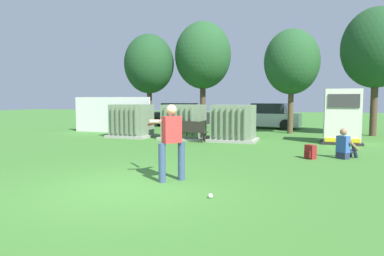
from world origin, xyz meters
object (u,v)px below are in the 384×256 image
object	(u,v)px
seated_spectator	(345,147)
generator_enclosure	(342,117)
park_bench	(188,130)
sports_ball	(210,196)
parked_car_leftmost	(178,116)
backpack	(310,152)
transformer_west	(132,121)
parked_car_left_of_center	(268,117)
batter	(171,138)
transformer_mid_west	(184,122)
transformer_mid_east	(233,124)

from	to	relation	value
seated_spectator	generator_enclosure	bearing A→B (deg)	87.26
generator_enclosure	park_bench	xyz separation A→B (m)	(-6.37, -1.57, -0.60)
sports_ball	park_bench	bearing A→B (deg)	113.01
parked_car_leftmost	backpack	bearing A→B (deg)	-51.03
transformer_west	generator_enclosure	bearing A→B (deg)	4.39
generator_enclosure	parked_car_left_of_center	world-z (taller)	generator_enclosure
seated_spectator	backpack	size ratio (longest dim) A/B	2.19
batter	parked_car_left_of_center	distance (m)	15.50
transformer_mid_west	seated_spectator	bearing A→B (deg)	-26.37
park_bench	backpack	distance (m)	5.90
seated_spectator	backpack	world-z (taller)	seated_spectator
generator_enclosure	parked_car_left_of_center	size ratio (longest dim) A/B	0.53
backpack	parked_car_left_of_center	distance (m)	11.73
parked_car_leftmost	sports_ball	bearing A→B (deg)	-66.27
generator_enclosure	backpack	size ratio (longest dim) A/B	5.23
transformer_west	backpack	size ratio (longest dim) A/B	4.77
transformer_mid_east	seated_spectator	size ratio (longest dim) A/B	2.18
transformer_mid_west	backpack	size ratio (longest dim) A/B	4.77
park_bench	batter	world-z (taller)	batter
transformer_mid_east	parked_car_leftmost	world-z (taller)	same
sports_ball	backpack	bearing A→B (deg)	71.27
sports_ball	backpack	xyz separation A→B (m)	(1.74, 5.15, 0.17)
batter	parked_car_leftmost	world-z (taller)	batter
transformer_mid_west	generator_enclosure	distance (m)	6.92
batter	backpack	size ratio (longest dim) A/B	3.95
sports_ball	parked_car_left_of_center	bearing A→B (deg)	93.32
backpack	parked_car_leftmost	distance (m)	13.96
parked_car_left_of_center	sports_ball	bearing A→B (deg)	-86.68
seated_spectator	parked_car_left_of_center	bearing A→B (deg)	108.81
batter	parked_car_leftmost	bearing A→B (deg)	111.14
generator_enclosure	parked_car_leftmost	xyz separation A→B (m)	(-10.00, 6.41, -0.38)
sports_ball	backpack	distance (m)	5.44
batter	backpack	xyz separation A→B (m)	(2.99, 4.10, -0.76)
parked_car_leftmost	transformer_west	bearing A→B (deg)	-87.13
transformer_mid_east	batter	distance (m)	7.83
park_bench	batter	distance (m)	7.30
generator_enclosure	park_bench	world-z (taller)	generator_enclosure
transformer_mid_east	batter	bearing A→B (deg)	-87.94
transformer_west	sports_ball	distance (m)	11.10
transformer_west	backpack	world-z (taller)	transformer_west
batter	transformer_mid_west	bearing A→B (deg)	108.73
generator_enclosure	parked_car_leftmost	world-z (taller)	generator_enclosure
sports_ball	parked_car_leftmost	distance (m)	17.48
transformer_mid_west	generator_enclosure	xyz separation A→B (m)	(6.88, 0.69, 0.35)
park_bench	parked_car_left_of_center	xyz separation A→B (m)	(2.44, 8.54, 0.22)
backpack	transformer_mid_east	bearing A→B (deg)	131.35
transformer_mid_west	seated_spectator	size ratio (longest dim) A/B	2.18
generator_enclosure	sports_ball	bearing A→B (deg)	-107.21
generator_enclosure	batter	world-z (taller)	generator_enclosure
transformer_mid_east	generator_enclosure	world-z (taller)	generator_enclosure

